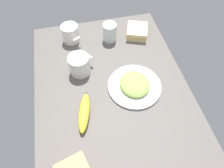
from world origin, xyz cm
name	(u,v)px	position (x,y,z in cm)	size (l,w,h in cm)	color
tabletop	(112,89)	(0.00, 0.00, 1.00)	(90.00, 64.00, 2.00)	#5B5651
plate_of_food	(135,85)	(-1.48, -9.35, 3.42)	(22.40, 22.40, 4.10)	white
coffee_mug_black	(79,65)	(11.84, 11.67, 6.61)	(10.13, 11.08, 8.94)	white
coffee_mug_milky	(71,33)	(32.61, 13.33, 6.49)	(10.44, 8.31, 8.71)	white
sandwich_side	(137,31)	(29.41, -19.53, 4.20)	(13.72, 13.06, 4.40)	beige
glass_of_milk	(110,33)	(29.13, -5.35, 6.11)	(6.63, 6.63, 9.05)	silver
banana	(84,112)	(-9.76, 12.96, 4.00)	(17.31, 7.87, 3.99)	yellow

